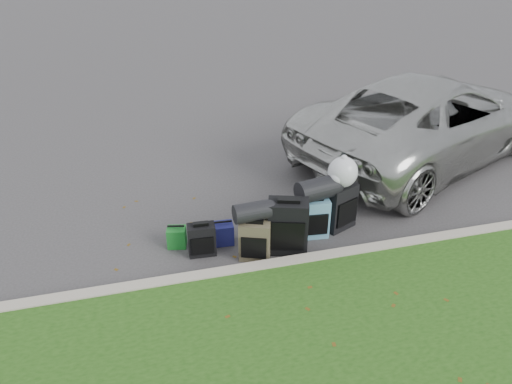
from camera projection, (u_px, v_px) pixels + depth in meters
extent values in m
plane|color=#383535|center=(266.00, 229.00, 7.50)|extent=(120.00, 120.00, 0.00)
cube|color=#9E937F|center=(286.00, 265.00, 6.62)|extent=(120.00, 0.18, 0.15)
imported|color=#B7B7B2|center=(430.00, 118.00, 9.39)|extent=(6.23, 4.65, 1.57)
cube|color=black|center=(202.00, 240.00, 6.85)|extent=(0.38, 0.23, 0.47)
cube|color=black|center=(288.00, 226.00, 6.85)|extent=(0.62, 0.48, 0.79)
cube|color=#3F3927|center=(255.00, 240.00, 6.75)|extent=(0.48, 0.39, 0.57)
cube|color=teal|center=(314.00, 218.00, 7.22)|extent=(0.44, 0.29, 0.60)
cube|color=black|center=(340.00, 206.00, 7.39)|extent=(0.55, 0.45, 0.71)
cube|color=#197224|center=(177.00, 237.00, 7.06)|extent=(0.30, 0.26, 0.29)
cube|color=navy|center=(223.00, 233.00, 7.13)|extent=(0.31, 0.25, 0.31)
cylinder|color=black|center=(252.00, 212.00, 6.60)|extent=(0.51, 0.30, 0.26)
cylinder|color=black|center=(317.00, 189.00, 7.02)|extent=(0.62, 0.42, 0.32)
sphere|color=silver|center=(343.00, 172.00, 7.11)|extent=(0.44, 0.44, 0.44)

